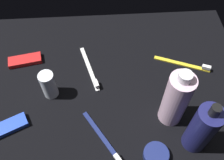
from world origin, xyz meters
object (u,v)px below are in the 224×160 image
at_px(toothbrush_white, 90,70).
at_px(snack_bar_blue, 8,127).
at_px(lotion_bottle, 202,129).
at_px(deodorant_stick, 49,85).
at_px(cream_tin_left, 156,155).
at_px(bodywash_bottle, 176,99).
at_px(snack_bar_red, 25,60).
at_px(toothbrush_navy, 105,140).
at_px(toothbrush_yellow, 185,64).

xyz_separation_m(toothbrush_white, snack_bar_blue, (0.23, 0.18, 0.00)).
height_order(lotion_bottle, deodorant_stick, lotion_bottle).
height_order(snack_bar_blue, cream_tin_left, cream_tin_left).
distance_m(lotion_bottle, bodywash_bottle, 0.09).
bearing_deg(lotion_bottle, snack_bar_red, -32.32).
bearing_deg(toothbrush_white, snack_bar_red, -14.13).
bearing_deg(bodywash_bottle, snack_bar_blue, 1.13).
height_order(lotion_bottle, snack_bar_blue, lotion_bottle).
bearing_deg(snack_bar_blue, toothbrush_navy, 143.63).
bearing_deg(lotion_bottle, toothbrush_yellow, -98.43).
relative_size(toothbrush_yellow, snack_bar_red, 1.65).
bearing_deg(deodorant_stick, cream_tin_left, 143.38).
relative_size(toothbrush_navy, cream_tin_left, 2.45).
bearing_deg(toothbrush_white, snack_bar_blue, 38.33).
bearing_deg(toothbrush_yellow, lotion_bottle, 81.57).
relative_size(toothbrush_white, toothbrush_navy, 1.11).
distance_m(bodywash_bottle, deodorant_stick, 0.35).
bearing_deg(toothbrush_yellow, bodywash_bottle, 63.96).
relative_size(lotion_bottle, cream_tin_left, 2.94).
relative_size(toothbrush_white, snack_bar_blue, 1.70).
bearing_deg(snack_bar_red, snack_bar_blue, 75.87).
height_order(lotion_bottle, bodywash_bottle, bodywash_bottle).
height_order(deodorant_stick, snack_bar_blue, deodorant_stick).
xyz_separation_m(toothbrush_yellow, toothbrush_navy, (0.27, 0.24, 0.00)).
bearing_deg(toothbrush_yellow, deodorant_stick, 10.65).
bearing_deg(toothbrush_yellow, cream_tin_left, 63.48).
xyz_separation_m(toothbrush_white, cream_tin_left, (-0.16, 0.28, 0.00)).
relative_size(lotion_bottle, toothbrush_yellow, 1.11).
xyz_separation_m(deodorant_stick, snack_bar_blue, (0.11, 0.11, -0.04)).
distance_m(toothbrush_navy, snack_bar_blue, 0.27).
relative_size(lotion_bottle, deodorant_stick, 2.08).
xyz_separation_m(bodywash_bottle, snack_bar_blue, (0.45, 0.01, -0.08)).
bearing_deg(toothbrush_white, lotion_bottle, 137.01).
relative_size(deodorant_stick, toothbrush_yellow, 0.53).
bearing_deg(bodywash_bottle, toothbrush_white, -37.77).
height_order(lotion_bottle, cream_tin_left, lotion_bottle).
relative_size(toothbrush_navy, snack_bar_blue, 1.53).
bearing_deg(toothbrush_yellow, snack_bar_blue, 19.12).
xyz_separation_m(toothbrush_navy, cream_tin_left, (-0.13, 0.05, 0.00)).
bearing_deg(snack_bar_blue, toothbrush_yellow, 174.43).
height_order(toothbrush_white, toothbrush_navy, same).
relative_size(toothbrush_white, cream_tin_left, 2.72).
distance_m(snack_bar_red, cream_tin_left, 0.50).
xyz_separation_m(lotion_bottle, toothbrush_navy, (0.23, -0.02, -0.08)).
bearing_deg(cream_tin_left, bodywash_bottle, -117.26).
height_order(toothbrush_white, cream_tin_left, same).
xyz_separation_m(bodywash_bottle, deodorant_stick, (0.34, -0.10, -0.05)).
height_order(bodywash_bottle, cream_tin_left, bodywash_bottle).
distance_m(bodywash_bottle, toothbrush_yellow, 0.21).
relative_size(bodywash_bottle, toothbrush_yellow, 1.17).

